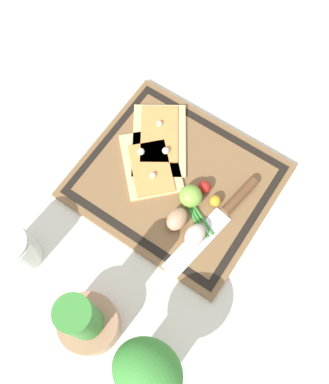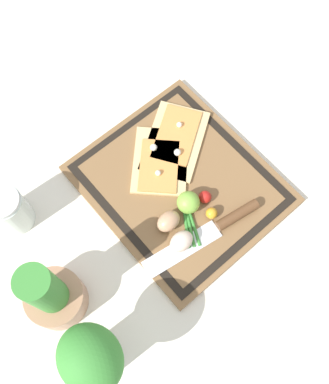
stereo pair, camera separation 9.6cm
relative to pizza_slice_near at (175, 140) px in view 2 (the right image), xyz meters
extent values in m
plane|color=silver|center=(-0.08, 0.06, -0.02)|extent=(6.00, 6.00, 0.00)
cube|color=brown|center=(-0.08, 0.06, -0.01)|extent=(0.41, 0.36, 0.01)
cube|color=black|center=(-0.08, 0.06, -0.01)|extent=(0.39, 0.33, 0.00)
cube|color=brown|center=(-0.08, 0.06, -0.01)|extent=(0.35, 0.30, 0.00)
cube|color=#DBBC7F|center=(0.00, 0.00, 0.00)|extent=(0.20, 0.22, 0.01)
cube|color=#E08E47|center=(0.01, -0.01, 0.00)|extent=(0.15, 0.17, 0.00)
sphere|color=silver|center=(-0.03, 0.02, 0.01)|extent=(0.02, 0.02, 0.02)
sphere|color=silver|center=(0.02, -0.03, 0.01)|extent=(0.01, 0.01, 0.01)
cube|color=#DBBC7F|center=(-0.02, 0.06, 0.00)|extent=(0.20, 0.20, 0.01)
cube|color=#E08E47|center=(-0.03, 0.07, 0.00)|extent=(0.15, 0.15, 0.00)
sphere|color=silver|center=(0.01, 0.05, 0.01)|extent=(0.02, 0.02, 0.02)
sphere|color=silver|center=(-0.04, 0.09, 0.01)|extent=(0.01, 0.01, 0.01)
cube|color=silver|center=(-0.20, 0.16, 0.00)|extent=(0.07, 0.18, 0.00)
cylinder|color=brown|center=(-0.22, 0.02, 0.01)|extent=(0.04, 0.10, 0.02)
ellipsoid|color=tan|center=(-0.14, 0.14, 0.01)|extent=(0.04, 0.05, 0.04)
ellipsoid|color=beige|center=(-0.19, 0.15, 0.01)|extent=(0.04, 0.05, 0.04)
sphere|color=#7FB742|center=(-0.14, 0.08, 0.02)|extent=(0.05, 0.05, 0.05)
sphere|color=red|center=(-0.15, 0.05, 0.01)|extent=(0.03, 0.03, 0.03)
sphere|color=gold|center=(-0.18, 0.06, 0.01)|extent=(0.02, 0.02, 0.02)
cylinder|color=#388433|center=(-0.08, 0.06, 0.00)|extent=(0.25, 0.17, 0.01)
cylinder|color=#388433|center=(-0.08, 0.06, 0.00)|extent=(0.26, 0.16, 0.01)
cylinder|color=#388433|center=(-0.08, 0.06, 0.00)|extent=(0.27, 0.13, 0.01)
cylinder|color=#AD7A5B|center=(-0.12, 0.41, 0.01)|extent=(0.11, 0.11, 0.07)
cylinder|color=#388433|center=(-0.12, 0.41, 0.11)|extent=(0.06, 0.06, 0.18)
cylinder|color=silver|center=(0.08, 0.38, 0.03)|extent=(0.08, 0.08, 0.10)
cylinder|color=#D16023|center=(0.08, 0.38, 0.00)|extent=(0.07, 0.07, 0.04)
cylinder|color=silver|center=(0.08, 0.38, 0.09)|extent=(0.07, 0.07, 0.01)
cylinder|color=silver|center=(-0.26, 0.42, 0.02)|extent=(0.08, 0.08, 0.09)
ellipsoid|color=#388433|center=(-0.26, 0.42, 0.12)|extent=(0.12, 0.11, 0.10)
camera|label=1|loc=(-0.28, 0.40, 0.90)|focal=42.00mm
camera|label=2|loc=(-0.35, 0.34, 0.90)|focal=42.00mm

